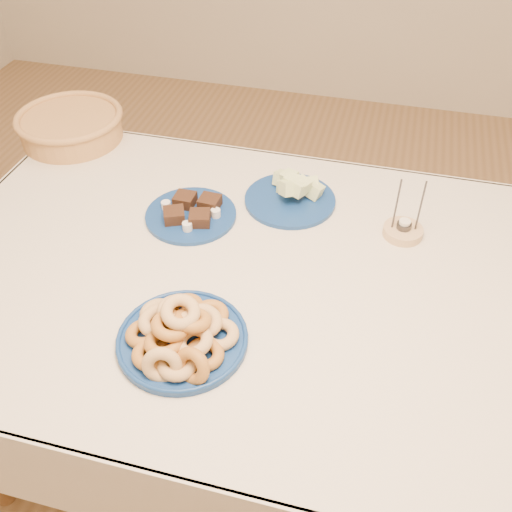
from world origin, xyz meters
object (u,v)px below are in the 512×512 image
dining_table (261,303)px  melon_plate (292,193)px  wicker_basket (71,125)px  candle_holder (403,230)px  donut_platter (181,335)px  brownie_plate (191,213)px

dining_table → melon_plate: size_ratio=6.43×
wicker_basket → candle_holder: 1.11m
donut_platter → dining_table: bearing=67.2°
brownie_plate → candle_holder: size_ratio=1.72×
wicker_basket → brownie_plate: bearing=-30.1°
candle_holder → dining_table: bearing=-144.1°
dining_table → wicker_basket: bearing=148.3°
dining_table → candle_holder: 0.42m
donut_platter → candle_holder: (0.44, 0.50, -0.02)m
donut_platter → wicker_basket: bearing=131.6°
dining_table → brownie_plate: brownie_plate is taller
brownie_plate → wicker_basket: size_ratio=0.67×
dining_table → brownie_plate: 0.32m
melon_plate → brownie_plate: bearing=-150.0°
brownie_plate → melon_plate: bearing=30.0°
melon_plate → wicker_basket: 0.79m
donut_platter → brownie_plate: (-0.13, 0.43, -0.02)m
dining_table → donut_platter: bearing=-112.8°
wicker_basket → donut_platter: bearing=-48.4°
dining_table → candle_holder: candle_holder is taller
dining_table → wicker_basket: size_ratio=3.81×
wicker_basket → candle_holder: candle_holder is taller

